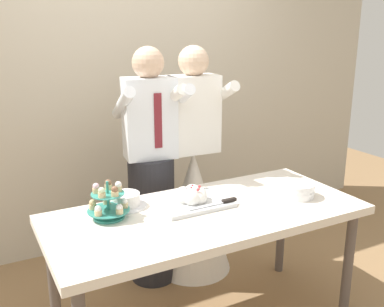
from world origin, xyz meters
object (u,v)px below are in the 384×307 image
object	(u,v)px
plate_stack	(297,190)
round_cake	(126,201)
person_bride	(193,196)
cupcake_stand	(108,203)
person_groom	(151,181)
main_cake_tray	(193,198)
dessert_table	(207,222)

from	to	relation	value
plate_stack	round_cake	world-z (taller)	plate_stack
person_bride	cupcake_stand	bearing A→B (deg)	-147.44
plate_stack	person_groom	xyz separation A→B (m)	(-0.65, 0.75, -0.07)
cupcake_stand	person_groom	bearing A→B (deg)	47.96
main_cake_tray	person_bride	size ratio (longest dim) A/B	0.26
plate_stack	person_groom	distance (m)	1.00
cupcake_stand	round_cake	xyz separation A→B (m)	(0.14, 0.11, -0.05)
dessert_table	person_groom	xyz separation A→B (m)	(-0.05, 0.68, 0.05)
dessert_table	person_bride	distance (m)	0.73
dessert_table	main_cake_tray	distance (m)	0.17
plate_stack	person_bride	distance (m)	0.84
main_cake_tray	person_bride	bearing A→B (deg)	61.43
dessert_table	person_groom	size ratio (longest dim) A/B	1.08
person_bride	dessert_table	bearing A→B (deg)	-112.04
person_groom	person_bride	size ratio (longest dim) A/B	1.00
plate_stack	round_cake	bearing A→B (deg)	160.61
dessert_table	main_cake_tray	xyz separation A→B (m)	(-0.03, 0.11, 0.12)
main_cake_tray	person_groom	bearing A→B (deg)	92.37
cupcake_stand	person_groom	size ratio (longest dim) A/B	0.14
person_bride	person_groom	bearing A→B (deg)	177.92
person_groom	main_cake_tray	bearing A→B (deg)	-87.63
dessert_table	cupcake_stand	xyz separation A→B (m)	(-0.52, 0.16, 0.16)
dessert_table	cupcake_stand	bearing A→B (deg)	162.68
plate_stack	dessert_table	bearing A→B (deg)	172.86
round_cake	cupcake_stand	bearing A→B (deg)	-141.42
person_groom	cupcake_stand	bearing A→B (deg)	-132.04
round_cake	person_bride	bearing A→B (deg)	31.20
main_cake_tray	cupcake_stand	bearing A→B (deg)	174.32
main_cake_tray	round_cake	world-z (taller)	main_cake_tray
dessert_table	plate_stack	bearing A→B (deg)	-7.14
cupcake_stand	plate_stack	bearing A→B (deg)	-11.99
dessert_table	person_groom	distance (m)	0.68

